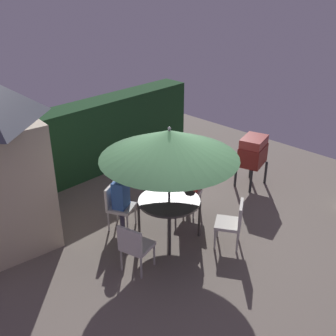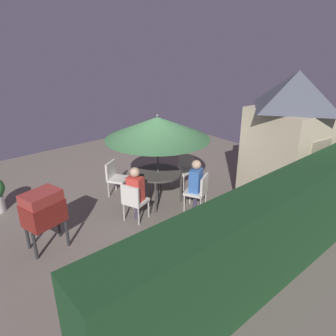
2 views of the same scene
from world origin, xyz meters
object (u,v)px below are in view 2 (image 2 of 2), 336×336
(garden_shed, at_px, (289,141))
(patio_table, at_px, (158,175))
(person_in_blue, at_px, (196,179))
(patio_umbrella, at_px, (157,128))
(bbq_grill, at_px, (43,209))
(chair_toward_hedge, at_px, (183,168))
(person_in_red, at_px, (135,188))
(chair_far_side, at_px, (199,190))
(chair_near_shed, at_px, (134,200))
(chair_toward_house, at_px, (115,176))

(garden_shed, height_order, patio_table, garden_shed)
(patio_table, bearing_deg, person_in_blue, 115.91)
(patio_umbrella, xyz_separation_m, bbq_grill, (2.83, 0.08, -1.06))
(chair_toward_hedge, distance_m, person_in_blue, 1.37)
(patio_umbrella, height_order, person_in_blue, patio_umbrella)
(person_in_red, relative_size, person_in_blue, 1.00)
(chair_far_side, bearing_deg, chair_near_shed, -22.49)
(person_in_red, bearing_deg, person_in_blue, 157.48)
(garden_shed, distance_m, chair_far_side, 2.38)
(patio_table, height_order, chair_toward_hedge, chair_toward_hedge)
(chair_toward_house, distance_m, person_in_red, 1.40)
(patio_umbrella, xyz_separation_m, chair_toward_house, (0.61, -1.02, -1.39))
(bbq_grill, distance_m, chair_far_side, 3.42)
(bbq_grill, relative_size, chair_toward_house, 1.33)
(person_in_red, distance_m, person_in_blue, 1.44)
(bbq_grill, bearing_deg, garden_shed, 158.72)
(chair_toward_hedge, distance_m, person_in_red, 2.12)
(chair_toward_house, bearing_deg, patio_umbrella, 120.85)
(garden_shed, height_order, chair_far_side, garden_shed)
(patio_umbrella, relative_size, person_in_blue, 1.95)
(chair_near_shed, bearing_deg, garden_shed, 152.25)
(person_in_blue, bearing_deg, patio_umbrella, -64.09)
(bbq_grill, height_order, person_in_blue, person_in_blue)
(patio_table, height_order, person_in_red, person_in_red)
(person_in_blue, bearing_deg, garden_shed, 147.12)
(patio_umbrella, bearing_deg, bbq_grill, 1.53)
(chair_far_side, relative_size, person_in_red, 0.71)
(chair_toward_house, bearing_deg, chair_near_shed, 74.70)
(person_in_blue, bearing_deg, patio_table, -64.09)
(person_in_blue, bearing_deg, chair_toward_house, -61.38)
(garden_shed, distance_m, chair_near_shed, 3.82)
(patio_table, height_order, person_in_blue, person_in_blue)
(chair_toward_hedge, bearing_deg, patio_umbrella, 14.00)
(chair_far_side, xyz_separation_m, person_in_blue, (0.04, -0.08, 0.26))
(person_in_red, xyz_separation_m, person_in_blue, (-1.33, 0.55, 0.00))
(chair_near_shed, bearing_deg, person_in_red, -160.16)
(chair_toward_house, bearing_deg, chair_toward_hedge, 156.70)
(garden_shed, xyz_separation_m, chair_far_side, (1.79, -1.10, -1.11))
(patio_table, distance_m, person_in_red, 0.96)
(garden_shed, xyz_separation_m, chair_toward_hedge, (1.14, -2.33, -1.11))
(bbq_grill, bearing_deg, chair_toward_house, -153.84)
(chair_near_shed, relative_size, chair_toward_house, 1.00)
(garden_shed, distance_m, chair_toward_hedge, 2.82)
(patio_umbrella, height_order, chair_toward_house, patio_umbrella)
(chair_near_shed, bearing_deg, chair_toward_hedge, -163.22)
(patio_umbrella, bearing_deg, chair_toward_hedge, -166.00)
(chair_far_side, bearing_deg, garden_shed, 148.33)
(chair_toward_house, relative_size, person_in_red, 0.71)
(garden_shed, xyz_separation_m, chair_toward_house, (2.86, -3.07, -1.11))
(patio_table, distance_m, patio_umbrella, 1.18)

